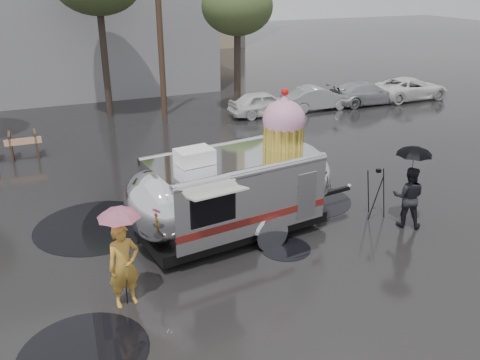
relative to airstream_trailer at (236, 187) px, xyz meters
name	(u,v)px	position (x,y,z in m)	size (l,w,h in m)	color
ground	(216,263)	(-1.02, -1.18, -1.36)	(120.00, 120.00, 0.00)	black
puddles	(184,221)	(-1.09, 1.24, -1.36)	(9.82, 9.53, 0.01)	black
utility_pole	(159,18)	(1.48, 12.82, 3.26)	(1.60, 0.28, 9.00)	#473323
tree_right	(237,7)	(4.98, 11.82, 3.69)	(3.36, 3.36, 6.42)	#382D26
parked_cars	(346,93)	(10.76, 10.82, -0.64)	(13.20, 1.90, 1.50)	silver
airstream_trailer	(236,187)	(0.00, 0.00, 0.00)	(7.17, 3.33, 3.88)	silver
person_left	(124,266)	(-3.34, -1.98, -0.43)	(0.67, 0.45, 1.86)	#BF8D32
umbrella_pink	(120,223)	(-3.34, -1.98, 0.55)	(1.07, 1.07, 2.28)	pink
person_right	(408,197)	(4.53, -1.39, -0.49)	(0.83, 0.46, 1.74)	black
umbrella_black	(413,160)	(4.53, -1.39, 0.59)	(1.17, 1.17, 2.35)	black
tripod	(377,189)	(4.09, -0.58, -0.50)	(0.56, 0.61, 1.48)	black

